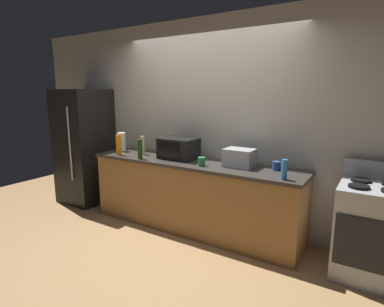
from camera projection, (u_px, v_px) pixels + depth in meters
ground_plane at (174, 240)px, 3.70m from camera, size 8.00×8.00×0.00m
back_wall at (208, 123)px, 4.11m from camera, size 6.40×0.10×2.70m
counter_run at (192, 195)px, 3.95m from camera, size 2.84×0.64×0.90m
refrigerator at (85, 146)px, 4.93m from camera, size 0.72×0.73×1.80m
stove_range at (370, 231)px, 2.90m from camera, size 0.60×0.61×1.08m
microwave at (178, 148)px, 4.00m from camera, size 0.48×0.35×0.27m
toaster_oven at (240, 158)px, 3.57m from camera, size 0.34×0.26×0.21m
paper_towel_roll at (122, 142)px, 4.54m from camera, size 0.12×0.12×0.27m
bottle_wine at (140, 149)px, 3.98m from camera, size 0.06×0.06×0.25m
bottle_dish_soap at (119, 145)px, 4.23m from camera, size 0.08×0.08×0.28m
bottle_hand_soap at (143, 145)px, 4.27m from camera, size 0.06×0.06×0.26m
bottle_spray_cleaner at (284, 170)px, 3.03m from camera, size 0.06×0.06×0.20m
mug_green at (202, 162)px, 3.61m from camera, size 0.09×0.09×0.10m
mug_blue at (276, 166)px, 3.41m from camera, size 0.09×0.09×0.10m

